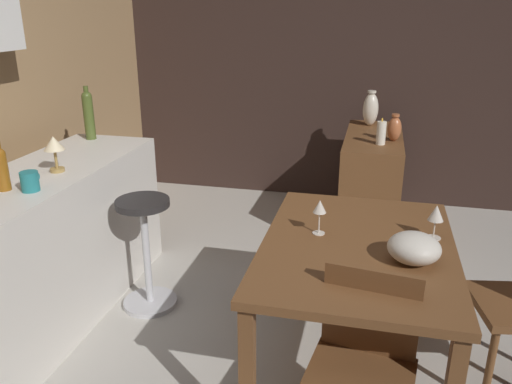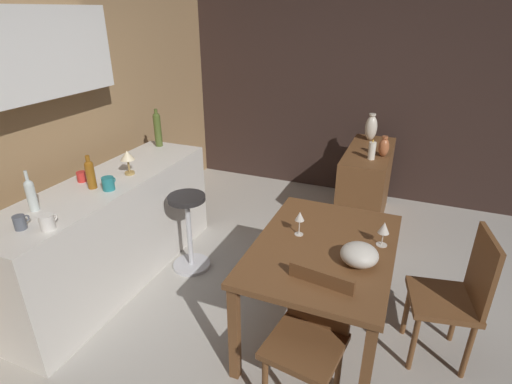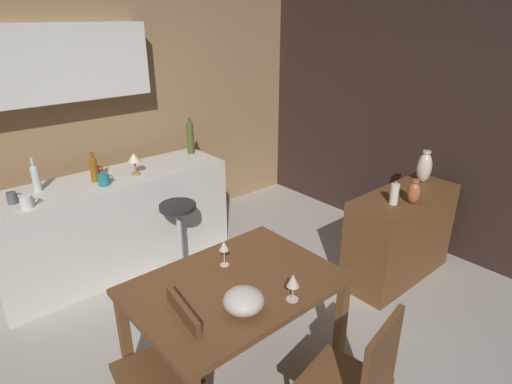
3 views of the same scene
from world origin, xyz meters
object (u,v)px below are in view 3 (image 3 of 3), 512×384
chair_near_window (167,366)px  cup_slate (12,198)px  counter_lamp (134,159)px  vase_copper (414,192)px  sideboard_cabinet (400,236)px  wine_bottle_olive (190,136)px  bar_stool (180,238)px  wine_bottle_clear (35,177)px  cup_red (96,170)px  pillar_candle_tall (394,194)px  wine_bottle_amber (94,168)px  wine_glass_right (224,247)px  wine_glass_left (293,281)px  cup_teal (104,180)px  cup_white (27,202)px  dining_table (235,295)px  fruit_bowl (244,301)px  vase_ceramic_ivory (424,167)px

chair_near_window → cup_slate: size_ratio=7.81×
counter_lamp → vase_copper: bearing=-51.6°
sideboard_cabinet → wine_bottle_olive: 2.24m
chair_near_window → bar_stool: chair_near_window is taller
wine_bottle_clear → cup_slate: wine_bottle_clear is taller
cup_red → pillar_candle_tall: bearing=-51.3°
wine_bottle_amber → vase_copper: 2.67m
wine_glass_right → cup_slate: 1.76m
sideboard_cabinet → wine_bottle_amber: bearing=137.4°
sideboard_cabinet → wine_bottle_olive: wine_bottle_olive is taller
wine_glass_right → wine_bottle_amber: wine_bottle_amber is taller
sideboard_cabinet → wine_glass_left: (-1.70, -0.31, 0.45)m
bar_stool → wine_bottle_olive: size_ratio=1.92×
bar_stool → cup_teal: (-0.47, 0.37, 0.57)m
vase_copper → pillar_candle_tall: bearing=143.1°
counter_lamp → cup_red: bearing=136.6°
sideboard_cabinet → wine_glass_right: wine_glass_right is taller
wine_bottle_olive → cup_red: bearing=177.8°
chair_near_window → cup_white: (-0.19, 1.63, 0.48)m
counter_lamp → pillar_candle_tall: size_ratio=1.04×
dining_table → wine_glass_left: size_ratio=7.28×
dining_table → bar_stool: 1.34m
wine_bottle_clear → cup_white: 0.34m
sideboard_cabinet → cup_red: size_ratio=10.36×
wine_bottle_amber → cup_white: size_ratio=2.10×
counter_lamp → chair_near_window: bearing=-112.7°
wine_bottle_olive → cup_teal: bearing=-165.4°
sideboard_cabinet → cup_teal: cup_teal is taller
bar_stool → wine_bottle_amber: size_ratio=2.72×
vase_copper → wine_glass_right: bearing=167.2°
cup_slate → vase_copper: (2.47, -1.91, -0.03)m
wine_glass_left → wine_bottle_clear: 2.33m
wine_bottle_olive → cup_white: bearing=-168.7°
dining_table → sideboard_cabinet: bearing=-0.9°
wine_glass_right → wine_bottle_amber: 1.60m
counter_lamp → cup_slate: bearing=177.6°
wine_glass_left → fruit_bowl: bearing=158.4°
bar_stool → wine_glass_left: 1.70m
wine_bottle_clear → cup_red: bearing=8.2°
wine_bottle_olive → vase_ceramic_ivory: (1.26, -1.89, -0.12)m
wine_bottle_olive → wine_glass_left: bearing=-109.3°
sideboard_cabinet → wine_bottle_clear: size_ratio=3.85×
dining_table → wine_bottle_clear: (-0.56, 1.87, 0.37)m
cup_red → cup_slate: 0.75m
vase_ceramic_ivory → vase_copper: 0.54m
bar_stool → cup_slate: bearing=157.6°
dining_table → fruit_bowl: fruit_bowl is taller
wine_bottle_olive → cup_slate: size_ratio=3.47×
wine_glass_right → cup_slate: size_ratio=1.64×
dining_table → wine_bottle_olive: (0.93, 1.91, 0.43)m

